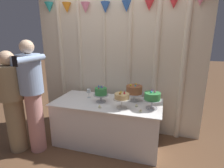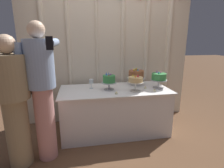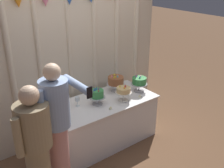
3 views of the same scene
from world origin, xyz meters
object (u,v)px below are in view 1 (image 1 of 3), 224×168
at_px(wine_glass, 89,91).
at_px(guest_girl_blue_dress, 32,93).
at_px(cake_display_leftmost, 101,92).
at_px(cake_display_midright, 134,90).
at_px(cake_display_rightmost, 152,97).
at_px(cake_display_midleft, 122,97).
at_px(tealight_far_left, 100,107).
at_px(tealight_near_left, 136,106).
at_px(cake_table, 107,122).
at_px(tealight_near_right, 140,111).
at_px(guest_man_pink_jacket, 13,99).

height_order(wine_glass, guest_girl_blue_dress, guest_girl_blue_dress).
relative_size(cake_display_leftmost, cake_display_midright, 0.94).
height_order(cake_display_leftmost, cake_display_rightmost, cake_display_rightmost).
xyz_separation_m(cake_display_midleft, guest_girl_blue_dress, (-1.27, -0.33, 0.05)).
bearing_deg(guest_girl_blue_dress, cake_display_rightmost, 14.49).
distance_m(cake_display_midleft, tealight_far_left, 0.36).
xyz_separation_m(wine_glass, guest_girl_blue_dress, (-0.63, -0.61, 0.10)).
xyz_separation_m(tealight_near_left, guest_girl_blue_dress, (-1.47, -0.44, 0.20)).
distance_m(cake_table, cake_display_leftmost, 0.53).
xyz_separation_m(tealight_near_left, tealight_near_right, (0.08, -0.17, -0.00)).
relative_size(tealight_near_left, guest_girl_blue_dress, 0.03).
bearing_deg(cake_table, tealight_near_left, -8.75).
distance_m(tealight_near_left, tealight_near_right, 0.19).
bearing_deg(cake_display_midright, cake_display_leftmost, -159.05).
relative_size(cake_table, cake_display_midright, 5.80).
bearing_deg(guest_man_pink_jacket, cake_display_leftmost, 24.88).
bearing_deg(guest_girl_blue_dress, tealight_near_right, 9.63).
height_order(tealight_near_right, guest_man_pink_jacket, guest_man_pink_jacket).
bearing_deg(wine_glass, cake_display_rightmost, -9.26).
bearing_deg(cake_display_midright, tealight_near_left, -71.45).
bearing_deg(tealight_near_left, tealight_near_right, -64.20).
bearing_deg(cake_display_rightmost, cake_table, 173.99).
distance_m(tealight_near_right, guest_girl_blue_dress, 1.59).
bearing_deg(guest_man_pink_jacket, cake_table, 24.31).
bearing_deg(tealight_near_right, guest_girl_blue_dress, -170.37).
distance_m(cake_display_midright, tealight_far_left, 0.64).
relative_size(cake_display_midright, wine_glass, 1.97).
bearing_deg(guest_girl_blue_dress, wine_glass, 44.31).
distance_m(cake_table, wine_glass, 0.61).
xyz_separation_m(cake_display_midleft, guest_man_pink_jacket, (-1.58, -0.40, -0.06)).
xyz_separation_m(cake_display_midright, guest_man_pink_jacket, (-1.70, -0.75, -0.07)).
xyz_separation_m(cake_display_midright, tealight_near_right, (0.16, -0.41, -0.17)).
distance_m(wine_glass, guest_girl_blue_dress, 0.88).
bearing_deg(cake_display_midleft, guest_man_pink_jacket, -165.69).
relative_size(cake_display_midleft, wine_glass, 1.79).
xyz_separation_m(cake_table, cake_display_midleft, (0.28, -0.18, 0.53)).
bearing_deg(wine_glass, cake_display_leftmost, -25.76).
distance_m(cake_display_midleft, cake_display_rightmost, 0.44).
bearing_deg(guest_girl_blue_dress, guest_man_pink_jacket, -166.76).
relative_size(cake_display_leftmost, cake_display_midleft, 1.04).
bearing_deg(cake_table, wine_glass, 164.60).
bearing_deg(cake_display_rightmost, cake_display_midright, 141.89).
xyz_separation_m(tealight_far_left, guest_man_pink_jacket, (-1.26, -0.31, 0.10)).
distance_m(tealight_far_left, tealight_near_right, 0.60).
distance_m(cake_table, tealight_far_left, 0.46).
height_order(cake_display_midright, guest_man_pink_jacket, guest_man_pink_jacket).
relative_size(cake_display_midleft, cake_display_midright, 0.91).
bearing_deg(wine_glass, tealight_near_right, -20.52).
height_order(cake_display_rightmost, guest_man_pink_jacket, guest_man_pink_jacket).
height_order(cake_display_midright, tealight_near_right, cake_display_midright).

